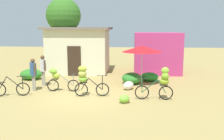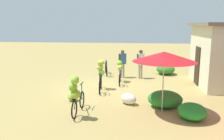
{
  "view_description": "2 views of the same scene",
  "coord_description": "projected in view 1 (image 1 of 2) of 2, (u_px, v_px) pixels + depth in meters",
  "views": [
    {
      "loc": [
        2.34,
        -11.12,
        3.2
      ],
      "look_at": [
        1.3,
        1.68,
        1.0
      ],
      "focal_mm": 39.63,
      "sensor_mm": 36.0,
      "label": 1
    },
    {
      "loc": [
        11.1,
        1.91,
        3.12
      ],
      "look_at": [
        1.08,
        0.71,
        1.16
      ],
      "focal_mm": 37.3,
      "sensor_mm": 36.0,
      "label": 2
    }
  ],
  "objects": [
    {
      "name": "person_bystander",
      "position": [
        43.0,
        67.0,
        13.62
      ],
      "size": [
        0.43,
        0.44,
        1.7
      ],
      "color": "gray",
      "rests_on": "ground"
    },
    {
      "name": "building_low",
      "position": [
        79.0,
        50.0,
        17.93
      ],
      "size": [
        4.63,
        3.66,
        3.24
      ],
      "color": "beige",
      "rests_on": "ground"
    },
    {
      "name": "person_vendor",
      "position": [
        33.0,
        71.0,
        12.56
      ],
      "size": [
        0.42,
        0.45,
        1.67
      ],
      "color": "gray",
      "rests_on": "ground"
    },
    {
      "name": "bicycle_center_loaded",
      "position": [
        85.0,
        78.0,
        11.53
      ],
      "size": [
        1.63,
        0.49,
        1.46
      ],
      "color": "black",
      "rests_on": "ground"
    },
    {
      "name": "shop_pink",
      "position": [
        157.0,
        53.0,
        17.64
      ],
      "size": [
        3.2,
        2.8,
        2.86
      ],
      "primitive_type": "cube",
      "color": "#B63372",
      "rests_on": "ground"
    },
    {
      "name": "bicycle_near_pile",
      "position": [
        58.0,
        78.0,
        12.47
      ],
      "size": [
        1.65,
        0.39,
        1.19
      ],
      "color": "black",
      "rests_on": "ground"
    },
    {
      "name": "hedge_bush_front_right",
      "position": [
        132.0,
        78.0,
        14.28
      ],
      "size": [
        1.14,
        1.32,
        0.64
      ],
      "primitive_type": "ellipsoid",
      "color": "#2A7727",
      "rests_on": "ground"
    },
    {
      "name": "ground_plane",
      "position": [
        82.0,
        96.0,
        11.65
      ],
      "size": [
        60.0,
        60.0,
        0.0
      ],
      "primitive_type": "plane",
      "color": "#9F894D"
    },
    {
      "name": "hedge_bush_front_left",
      "position": [
        31.0,
        74.0,
        15.44
      ],
      "size": [
        1.36,
        1.16,
        0.66
      ],
      "primitive_type": "ellipsoid",
      "color": "#2C7624",
      "rests_on": "ground"
    },
    {
      "name": "banana_pile_on_ground",
      "position": [
        125.0,
        99.0,
        10.65
      ],
      "size": [
        0.62,
        0.61,
        0.35
      ],
      "color": "olive",
      "rests_on": "ground"
    },
    {
      "name": "tree_behind_building",
      "position": [
        64.0,
        16.0,
        19.51
      ],
      "size": [
        2.73,
        2.73,
        5.52
      ],
      "color": "brown",
      "rests_on": "ground"
    },
    {
      "name": "hedge_bush_mid",
      "position": [
        149.0,
        77.0,
        14.98
      ],
      "size": [
        1.09,
        0.95,
        0.53
      ],
      "primitive_type": "ellipsoid",
      "color": "#268D2B",
      "rests_on": "ground"
    },
    {
      "name": "bicycle_by_shop",
      "position": [
        161.0,
        82.0,
        11.0
      ],
      "size": [
        1.71,
        0.41,
        1.48
      ],
      "color": "black",
      "rests_on": "ground"
    },
    {
      "name": "market_umbrella",
      "position": [
        142.0,
        49.0,
        13.79
      ],
      "size": [
        2.24,
        2.24,
        2.21
      ],
      "color": "beige",
      "rests_on": "ground"
    },
    {
      "name": "bicycle_leftmost",
      "position": [
        11.0,
        89.0,
        11.66
      ],
      "size": [
        1.7,
        0.41,
        0.96
      ],
      "color": "black",
      "rests_on": "ground"
    },
    {
      "name": "produce_sack",
      "position": [
        128.0,
        85.0,
        12.92
      ],
      "size": [
        0.76,
        0.83,
        0.44
      ],
      "primitive_type": "ellipsoid",
      "rotation": [
        0.0,
        0.0,
        0.97
      ],
      "color": "silver",
      "rests_on": "ground"
    }
  ]
}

